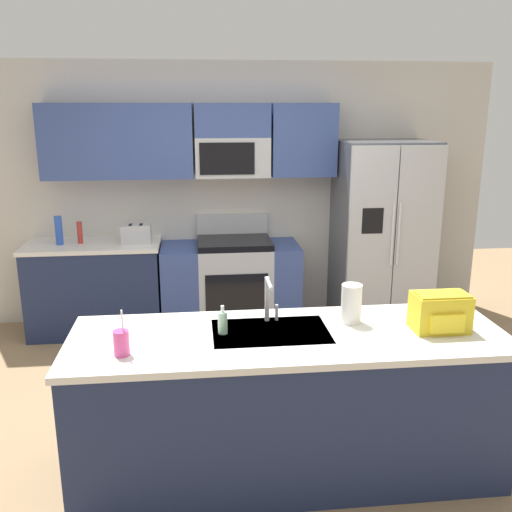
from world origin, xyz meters
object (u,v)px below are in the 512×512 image
at_px(range_oven, 231,283).
at_px(bottle_blue, 59,230).
at_px(backpack, 440,311).
at_px(refrigerator, 382,235).
at_px(soap_dispenser, 223,322).
at_px(sink_faucet, 269,296).
at_px(paper_towel_roll, 351,304).
at_px(drink_cup_pink, 121,343).
at_px(pepper_mill, 80,233).
at_px(toaster, 136,234).

distance_m(range_oven, bottle_blue, 1.73).
bearing_deg(backpack, range_oven, 113.83).
bearing_deg(refrigerator, soap_dispenser, -127.04).
height_order(sink_faucet, soap_dispenser, sink_faucet).
bearing_deg(paper_towel_roll, backpack, -20.22).
xyz_separation_m(sink_faucet, backpack, (0.98, -0.23, -0.05)).
bearing_deg(paper_towel_roll, drink_cup_pink, -166.43).
height_order(bottle_blue, drink_cup_pink, bottle_blue).
distance_m(bottle_blue, paper_towel_roll, 3.14).
bearing_deg(refrigerator, pepper_mill, 178.65).
bearing_deg(bottle_blue, paper_towel_roll, -45.16).
xyz_separation_m(refrigerator, paper_towel_roll, (-0.93, -2.18, 0.09)).
bearing_deg(drink_cup_pink, paper_towel_roll, 13.57).
bearing_deg(soap_dispenser, drink_cup_pink, -156.77).
bearing_deg(backpack, pepper_mill, 135.95).
bearing_deg(range_oven, toaster, -176.67).
relative_size(bottle_blue, drink_cup_pink, 1.06).
distance_m(pepper_mill, paper_towel_roll, 3.03).
height_order(drink_cup_pink, backpack, drink_cup_pink).
xyz_separation_m(toaster, drink_cup_pink, (0.16, -2.52, -0.02)).
bearing_deg(bottle_blue, soap_dispenser, -58.31).
bearing_deg(pepper_mill, backpack, -44.05).
height_order(bottle_blue, sink_faucet, sink_faucet).
relative_size(toaster, sink_faucet, 0.99).
height_order(refrigerator, toaster, refrigerator).
bearing_deg(toaster, sink_faucet, -65.15).
distance_m(pepper_mill, soap_dispenser, 2.65).
relative_size(range_oven, refrigerator, 0.74).
bearing_deg(backpack, toaster, 129.73).
bearing_deg(backpack, refrigerator, 79.40).
bearing_deg(soap_dispenser, sink_faucet, 26.36).
distance_m(sink_faucet, paper_towel_roll, 0.50).
relative_size(range_oven, soap_dispenser, 8.00).
relative_size(range_oven, pepper_mill, 6.53).
bearing_deg(paper_towel_roll, pepper_mill, 131.99).
distance_m(toaster, soap_dispenser, 2.39).
bearing_deg(pepper_mill, drink_cup_pink, -74.91).
xyz_separation_m(toaster, backpack, (1.98, -2.38, 0.03)).
xyz_separation_m(bottle_blue, sink_faucet, (1.71, -2.17, 0.03)).
bearing_deg(bottle_blue, drink_cup_pink, -70.94).
distance_m(refrigerator, toaster, 2.42).
bearing_deg(sink_faucet, backpack, -13.35).
xyz_separation_m(drink_cup_pink, backpack, (1.82, 0.14, 0.05)).
height_order(drink_cup_pink, paper_towel_roll, drink_cup_pink).
relative_size(sink_faucet, paper_towel_roll, 1.17).
bearing_deg(range_oven, sink_faucet, -87.65).
bearing_deg(refrigerator, toaster, 179.54).
distance_m(bottle_blue, backpack, 3.61).
height_order(soap_dispenser, backpack, backpack).
xyz_separation_m(drink_cup_pink, paper_towel_roll, (1.33, 0.32, 0.05)).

